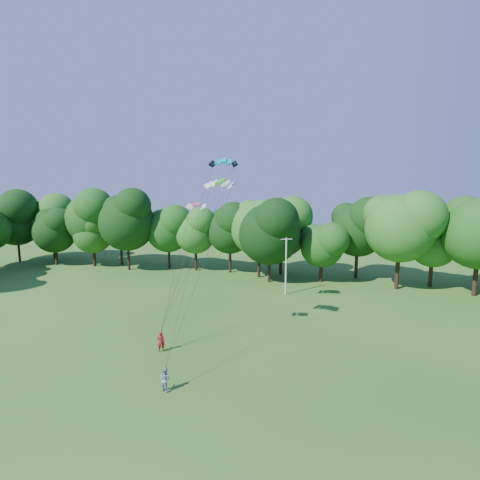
# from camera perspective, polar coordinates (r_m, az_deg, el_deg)

# --- Properties ---
(ground) EXTENTS (160.00, 160.00, 0.00)m
(ground) POSITION_cam_1_polar(r_m,az_deg,el_deg) (25.16, -12.68, -25.57)
(ground) COLOR #2B5517
(ground) RESTS_ON ground
(utility_pole) EXTENTS (1.37, 0.66, 7.29)m
(utility_pole) POSITION_cam_1_polar(r_m,az_deg,el_deg) (47.51, 7.02, -3.85)
(utility_pole) COLOR silver
(utility_pole) RESTS_ON ground
(kite_flyer_left) EXTENTS (0.76, 0.66, 1.75)m
(kite_flyer_left) POSITION_cam_1_polar(r_m,az_deg,el_deg) (33.23, -11.97, -14.90)
(kite_flyer_left) COLOR maroon
(kite_flyer_left) RESTS_ON ground
(kite_flyer_right) EXTENTS (0.98, 0.88, 1.64)m
(kite_flyer_right) POSITION_cam_1_polar(r_m,az_deg,el_deg) (27.71, -11.32, -20.06)
(kite_flyer_right) COLOR #8D9AC3
(kite_flyer_right) RESTS_ON ground
(kite_teal) EXTENTS (2.88, 1.73, 0.61)m
(kite_teal) POSITION_cam_1_polar(r_m,az_deg,el_deg) (37.45, -2.51, 12.01)
(kite_teal) COLOR #05ABAF
(kite_teal) RESTS_ON ground
(kite_green) EXTENTS (2.76, 1.56, 0.51)m
(kite_green) POSITION_cam_1_polar(r_m,az_deg,el_deg) (32.34, -2.98, 8.90)
(kite_green) COLOR green
(kite_green) RESTS_ON ground
(kite_pink) EXTENTS (1.80, 1.09, 0.34)m
(kite_pink) POSITION_cam_1_polar(r_m,az_deg,el_deg) (31.56, -6.61, 5.42)
(kite_pink) COLOR #D33A77
(kite_pink) RESTS_ON ground
(tree_back_west) EXTENTS (6.93, 6.93, 10.08)m
(tree_back_west) POSITION_cam_1_polar(r_m,az_deg,el_deg) (67.28, -21.55, 1.50)
(tree_back_west) COLOR black
(tree_back_west) RESTS_ON ground
(tree_back_center) EXTENTS (9.55, 9.55, 13.90)m
(tree_back_center) POSITION_cam_1_polar(r_m,az_deg,el_deg) (52.54, 4.53, 2.82)
(tree_back_center) COLOR #302012
(tree_back_center) RESTS_ON ground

